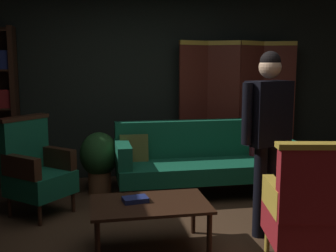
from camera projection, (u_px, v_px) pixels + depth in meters
name	position (u px, v px, depth m)	size (l,w,h in m)	color
ground_plane	(185.00, 246.00, 3.67)	(10.00, 10.00, 0.00)	#3D2819
back_wall	(146.00, 77.00, 5.84)	(7.20, 0.10, 2.80)	black
folding_screen	(237.00, 107.00, 5.88)	(1.69, 0.27, 1.90)	#5B2319
velvet_couch	(202.00, 157.00, 5.11)	(2.12, 0.78, 0.88)	black
coffee_table	(150.00, 208.00, 3.54)	(1.00, 0.64, 0.42)	black
armchair_gilt_accent	(308.00, 210.00, 3.16)	(0.68, 0.68, 1.04)	gold
armchair_wing_left	(36.00, 169.00, 4.39)	(0.82, 0.82, 1.04)	black
standing_figure	(268.00, 127.00, 3.75)	(0.56, 0.33, 1.70)	black
potted_plant	(99.00, 159.00, 5.08)	(0.47, 0.47, 0.76)	brown
book_navy_cloth	(135.00, 199.00, 3.55)	(0.21, 0.15, 0.04)	navy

